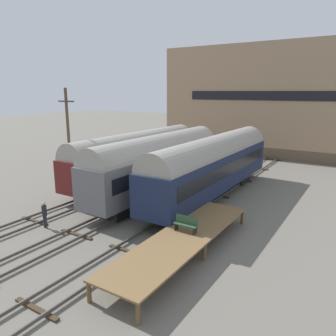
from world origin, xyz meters
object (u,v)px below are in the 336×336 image
train_car_navy (213,163)px  bench (186,223)px  train_car_maroon (137,154)px  utility_pole (69,141)px  train_car_grey (159,161)px  person_worker (44,212)px

train_car_navy → bench: bearing=-74.4°
train_car_maroon → utility_pole: (-2.57, -6.14, 1.88)m
train_car_navy → train_car_grey: 4.59m
train_car_navy → utility_pole: size_ratio=2.02×
train_car_grey → train_car_maroon: size_ratio=0.94×
train_car_maroon → train_car_navy: bearing=-3.2°
train_car_navy → train_car_grey: train_car_grey is taller
person_worker → train_car_maroon: bearing=97.1°
train_car_grey → bench: (6.75, -7.37, -1.50)m
train_car_navy → bench: train_car_navy is taller
train_car_navy → train_car_maroon: size_ratio=1.06×
train_car_navy → bench: (2.60, -9.33, -1.45)m
train_car_maroon → bench: bearing=-42.0°
bench → utility_pole: 14.32m
train_car_navy → train_car_grey: (-4.15, -1.96, 0.05)m
train_car_navy → utility_pole: (-10.86, -5.67, 1.73)m
bench → person_worker: (-9.38, -2.35, -0.47)m
train_car_grey → train_car_maroon: (-4.15, 2.43, -0.20)m
train_car_maroon → utility_pole: utility_pole is taller
bench → utility_pole: (-13.47, 3.66, 3.18)m
bench → person_worker: size_ratio=0.77×
person_worker → bench: bearing=14.1°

